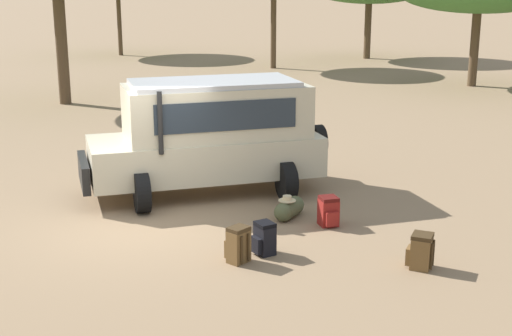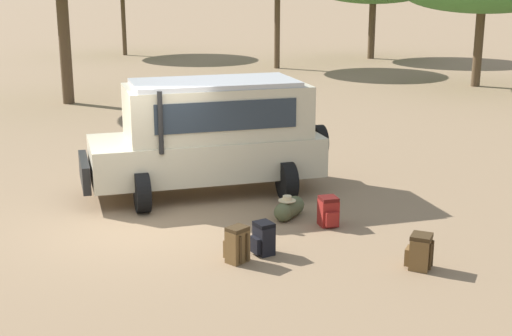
{
  "view_description": "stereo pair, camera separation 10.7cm",
  "coord_description": "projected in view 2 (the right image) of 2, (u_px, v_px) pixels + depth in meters",
  "views": [
    {
      "loc": [
        1.67,
        -12.89,
        4.59
      ],
      "look_at": [
        2.08,
        0.3,
        1.0
      ],
      "focal_mm": 50.0,
      "sensor_mm": 36.0,
      "label": 1
    },
    {
      "loc": [
        1.78,
        -12.89,
        4.59
      ],
      "look_at": [
        2.08,
        0.3,
        1.0
      ],
      "focal_mm": 50.0,
      "sensor_mm": 36.0,
      "label": 2
    }
  ],
  "objects": [
    {
      "name": "ground_plane",
      "position": [
        148.0,
        223.0,
        13.6
      ],
      "size": [
        320.0,
        320.0,
        0.0
      ],
      "primitive_type": "plane",
      "color": "#8C7051"
    },
    {
      "name": "safari_vehicle",
      "position": [
        211.0,
        134.0,
        15.27
      ],
      "size": [
        5.47,
        3.5,
        2.44
      ],
      "color": "beige",
      "rests_on": "ground_plane"
    },
    {
      "name": "backpack_beside_front_wheel",
      "position": [
        263.0,
        239.0,
        12.05
      ],
      "size": [
        0.45,
        0.43,
        0.57
      ],
      "color": "black",
      "rests_on": "ground_plane"
    },
    {
      "name": "backpack_cluster_center",
      "position": [
        237.0,
        245.0,
        11.71
      ],
      "size": [
        0.45,
        0.45,
        0.61
      ],
      "color": "brown",
      "rests_on": "ground_plane"
    },
    {
      "name": "backpack_near_rear_wheel",
      "position": [
        328.0,
        212.0,
        13.41
      ],
      "size": [
        0.4,
        0.48,
        0.57
      ],
      "color": "maroon",
      "rests_on": "ground_plane"
    },
    {
      "name": "backpack_outermost",
      "position": [
        420.0,
        252.0,
        11.45
      ],
      "size": [
        0.49,
        0.46,
        0.58
      ],
      "color": "brown",
      "rests_on": "ground_plane"
    },
    {
      "name": "duffel_bag_low_black_case",
      "position": [
        289.0,
        208.0,
        13.88
      ],
      "size": [
        0.63,
        0.82,
        0.47
      ],
      "color": "#4C5133",
      "rests_on": "ground_plane"
    }
  ]
}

